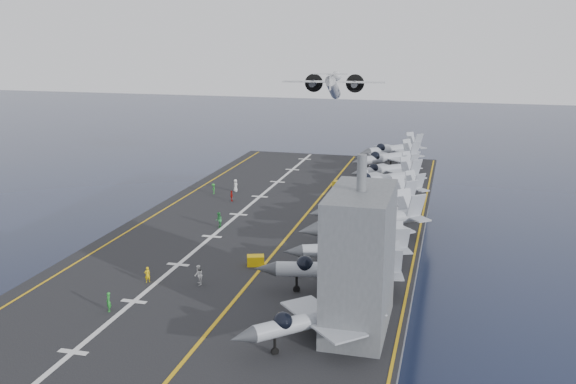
% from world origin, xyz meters
% --- Properties ---
extents(ground, '(500.00, 500.00, 0.00)m').
position_xyz_m(ground, '(0.00, 0.00, 0.00)').
color(ground, '#142135').
rests_on(ground, ground).
extents(hull, '(36.00, 90.00, 10.00)m').
position_xyz_m(hull, '(0.00, 0.00, 5.00)').
color(hull, '#56595E').
rests_on(hull, ground).
extents(flight_deck, '(38.00, 92.00, 0.40)m').
position_xyz_m(flight_deck, '(0.00, 0.00, 10.20)').
color(flight_deck, black).
rests_on(flight_deck, hull).
extents(foul_line, '(0.35, 90.00, 0.02)m').
position_xyz_m(foul_line, '(3.00, 0.00, 10.42)').
color(foul_line, gold).
rests_on(foul_line, flight_deck).
extents(landing_centerline, '(0.50, 90.00, 0.02)m').
position_xyz_m(landing_centerline, '(-6.00, 0.00, 10.42)').
color(landing_centerline, silver).
rests_on(landing_centerline, flight_deck).
extents(deck_edge_port, '(0.25, 90.00, 0.02)m').
position_xyz_m(deck_edge_port, '(-17.00, 0.00, 10.42)').
color(deck_edge_port, gold).
rests_on(deck_edge_port, flight_deck).
extents(deck_edge_stbd, '(0.25, 90.00, 0.02)m').
position_xyz_m(deck_edge_stbd, '(18.50, 0.00, 10.42)').
color(deck_edge_stbd, gold).
rests_on(deck_edge_stbd, flight_deck).
extents(island_superstructure, '(5.00, 10.00, 15.00)m').
position_xyz_m(island_superstructure, '(15.00, -30.00, 17.90)').
color(island_superstructure, '#56595E').
rests_on(island_superstructure, flight_deck).
extents(fighter_jet_0, '(15.35, 15.20, 4.50)m').
position_xyz_m(fighter_jet_0, '(12.05, -33.75, 12.65)').
color(fighter_jet_0, gray).
rests_on(fighter_jet_0, flight_deck).
extents(fighter_jet_1, '(15.74, 12.13, 4.89)m').
position_xyz_m(fighter_jet_1, '(11.95, -23.01, 12.85)').
color(fighter_jet_1, '#9AA2AC').
rests_on(fighter_jet_1, flight_deck).
extents(fighter_jet_2, '(15.68, 13.26, 4.62)m').
position_xyz_m(fighter_jet_2, '(12.48, -16.22, 12.71)').
color(fighter_jet_2, gray).
rests_on(fighter_jet_2, flight_deck).
extents(fighter_jet_3, '(19.48, 18.80, 5.66)m').
position_xyz_m(fighter_jet_3, '(12.85, -7.57, 13.23)').
color(fighter_jet_3, gray).
rests_on(fighter_jet_3, flight_deck).
extents(fighter_jet_4, '(18.73, 18.48, 5.48)m').
position_xyz_m(fighter_jet_4, '(11.84, 0.19, 13.14)').
color(fighter_jet_4, '#989FA7').
rests_on(fighter_jet_4, flight_deck).
extents(fighter_jet_5, '(15.57, 15.42, 4.57)m').
position_xyz_m(fighter_jet_5, '(13.46, 9.31, 12.68)').
color(fighter_jet_5, gray).
rests_on(fighter_jet_5, flight_deck).
extents(fighter_jet_6, '(17.84, 17.87, 5.26)m').
position_xyz_m(fighter_jet_6, '(11.91, 15.55, 13.03)').
color(fighter_jet_6, gray).
rests_on(fighter_jet_6, flight_deck).
extents(fighter_jet_7, '(15.32, 15.10, 4.48)m').
position_xyz_m(fighter_jet_7, '(11.68, 25.02, 12.64)').
color(fighter_jet_7, gray).
rests_on(fighter_jet_7, flight_deck).
extents(fighter_jet_8, '(17.01, 17.15, 5.03)m').
position_xyz_m(fighter_jet_8, '(10.94, 33.97, 12.92)').
color(fighter_jet_8, '#8D949C').
rests_on(fighter_jet_8, flight_deck).
extents(tow_cart_a, '(2.10, 1.69, 1.09)m').
position_xyz_m(tow_cart_a, '(2.15, -18.03, 10.95)').
color(tow_cart_a, '#EDBB08').
rests_on(tow_cart_a, flight_deck).
extents(tow_cart_b, '(2.05, 1.46, 1.15)m').
position_xyz_m(tow_cart_b, '(6.43, 2.32, 10.97)').
color(tow_cart_b, '#C79D0A').
rests_on(tow_cart_b, flight_deck).
extents(tow_cart_c, '(2.30, 1.83, 1.21)m').
position_xyz_m(tow_cart_c, '(4.82, 18.06, 11.00)').
color(tow_cart_c, gold).
rests_on(tow_cart_c, flight_deck).
extents(crew_1, '(1.14, 1.18, 1.65)m').
position_xyz_m(crew_1, '(-6.90, -25.36, 11.22)').
color(crew_1, '#E3BA0A').
rests_on(crew_1, flight_deck).
extents(crew_2, '(1.23, 1.45, 2.05)m').
position_xyz_m(crew_2, '(-6.45, -6.34, 11.42)').
color(crew_2, green).
rests_on(crew_2, flight_deck).
extents(crew_3, '(1.05, 1.17, 1.62)m').
position_xyz_m(crew_3, '(-13.46, 9.92, 11.21)').
color(crew_3, '#268F2B').
rests_on(crew_3, flight_deck).
extents(crew_4, '(1.00, 1.14, 1.60)m').
position_xyz_m(crew_4, '(-9.26, 6.47, 11.20)').
color(crew_4, '#BA130C').
rests_on(crew_4, flight_deck).
extents(crew_5, '(1.03, 1.32, 1.96)m').
position_xyz_m(crew_5, '(-10.60, 12.11, 11.38)').
color(crew_5, white).
rests_on(crew_5, flight_deck).
extents(crew_6, '(1.20, 1.29, 1.79)m').
position_xyz_m(crew_6, '(-7.17, -32.43, 11.29)').
color(crew_6, green).
rests_on(crew_6, flight_deck).
extents(crew_7, '(1.28, 1.47, 2.06)m').
position_xyz_m(crew_7, '(-1.66, -24.71, 11.43)').
color(crew_7, white).
rests_on(crew_7, flight_deck).
extents(transport_plane, '(24.04, 17.52, 5.36)m').
position_xyz_m(transport_plane, '(-4.53, 60.97, 22.51)').
color(transport_plane, silver).
extents(fighter_jet_9, '(17.01, 17.15, 5.03)m').
position_xyz_m(fighter_jet_9, '(10.94, 42.47, 12.92)').
color(fighter_jet_9, '#8D949C').
rests_on(fighter_jet_9, flight_deck).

